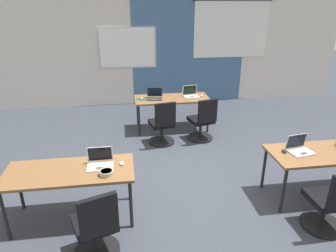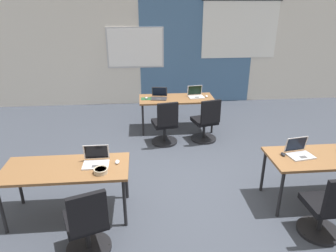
# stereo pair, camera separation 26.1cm
# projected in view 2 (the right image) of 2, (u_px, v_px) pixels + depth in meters

# --- Properties ---
(ground_plane) EXTENTS (24.00, 24.00, 0.00)m
(ground_plane) POSITION_uv_depth(u_px,v_px,m) (192.00, 183.00, 4.88)
(ground_plane) COLOR #383D47
(back_wall_assembly) EXTENTS (10.00, 0.27, 2.80)m
(back_wall_assembly) POSITION_uv_depth(u_px,v_px,m) (169.00, 51.00, 8.20)
(back_wall_assembly) COLOR silver
(back_wall_assembly) RESTS_ON ground
(desk_near_left) EXTENTS (1.60, 0.70, 0.72)m
(desk_near_left) POSITION_uv_depth(u_px,v_px,m) (66.00, 172.00, 3.93)
(desk_near_left) COLOR brown
(desk_near_left) RESTS_ON ground
(desk_near_right) EXTENTS (1.60, 0.70, 0.72)m
(desk_near_right) POSITION_uv_depth(u_px,v_px,m) (326.00, 160.00, 4.22)
(desk_near_right) COLOR brown
(desk_near_right) RESTS_ON ground
(desk_far_center) EXTENTS (1.60, 0.70, 0.72)m
(desk_far_center) POSITION_uv_depth(u_px,v_px,m) (176.00, 101.00, 6.65)
(desk_far_center) COLOR brown
(desk_far_center) RESTS_ON ground
(laptop_far_right) EXTENTS (0.36, 0.30, 0.24)m
(laptop_far_right) POSITION_uv_depth(u_px,v_px,m) (196.00, 95.00, 6.69)
(laptop_far_right) COLOR silver
(laptop_far_right) RESTS_ON desk_far_center
(mouse_far_right) EXTENTS (0.07, 0.11, 0.03)m
(mouse_far_right) POSITION_uv_depth(u_px,v_px,m) (207.00, 96.00, 6.69)
(mouse_far_right) COLOR silver
(mouse_far_right) RESTS_ON desk_far_center
(chair_far_right) EXTENTS (0.54, 0.59, 0.92)m
(chair_far_right) POSITION_uv_depth(u_px,v_px,m) (206.00, 124.00, 6.18)
(chair_far_right) COLOR black
(chair_far_right) RESTS_ON ground
(laptop_far_left) EXTENTS (0.37, 0.34, 0.23)m
(laptop_far_left) POSITION_uv_depth(u_px,v_px,m) (159.00, 96.00, 6.58)
(laptop_far_left) COLOR #333338
(laptop_far_left) RESTS_ON desk_far_center
(mousepad_far_left) EXTENTS (0.22, 0.19, 0.00)m
(mousepad_far_left) POSITION_uv_depth(u_px,v_px,m) (146.00, 99.00, 6.57)
(mousepad_far_left) COLOR #23512D
(mousepad_far_left) RESTS_ON desk_far_center
(mouse_far_left) EXTENTS (0.06, 0.10, 0.03)m
(mouse_far_left) POSITION_uv_depth(u_px,v_px,m) (146.00, 98.00, 6.56)
(mouse_far_left) COLOR #B2B2B7
(mouse_far_left) RESTS_ON mousepad_far_left
(chair_far_left) EXTENTS (0.52, 0.57, 0.92)m
(chair_far_left) POSITION_uv_depth(u_px,v_px,m) (165.00, 126.00, 6.05)
(chair_far_left) COLOR black
(chair_far_left) RESTS_ON ground
(laptop_near_right_inner) EXTENTS (0.37, 0.32, 0.24)m
(laptop_near_right_inner) POSITION_uv_depth(u_px,v_px,m) (299.00, 152.00, 4.20)
(laptop_near_right_inner) COLOR #B7B7BC
(laptop_near_right_inner) RESTS_ON desk_near_right
(mouse_near_right_inner) EXTENTS (0.07, 0.11, 0.03)m
(mouse_near_right_inner) POSITION_uv_depth(u_px,v_px,m) (283.00, 154.00, 4.21)
(mouse_near_right_inner) COLOR black
(mouse_near_right_inner) RESTS_ON desk_near_right
(chair_near_right_inner) EXTENTS (0.52, 0.54, 0.92)m
(chair_near_right_inner) POSITION_uv_depth(u_px,v_px,m) (327.00, 211.00, 3.65)
(chair_near_right_inner) COLOR black
(chair_near_right_inner) RESTS_ON ground
(laptop_near_left_inner) EXTENTS (0.33, 0.28, 0.23)m
(laptop_near_left_inner) POSITION_uv_depth(u_px,v_px,m) (96.00, 160.00, 3.98)
(laptop_near_left_inner) COLOR silver
(laptop_near_left_inner) RESTS_ON desk_near_left
(mouse_near_left_inner) EXTENTS (0.06, 0.10, 0.03)m
(mouse_near_left_inner) POSITION_uv_depth(u_px,v_px,m) (117.00, 162.00, 4.01)
(mouse_near_left_inner) COLOR silver
(mouse_near_left_inner) RESTS_ON desk_near_left
(chair_near_left_inner) EXTENTS (0.56, 0.61, 0.92)m
(chair_near_left_inner) POSITION_uv_depth(u_px,v_px,m) (87.00, 227.00, 3.39)
(chair_near_left_inner) COLOR black
(chair_near_left_inner) RESTS_ON ground
(snack_bowl) EXTENTS (0.18, 0.18, 0.06)m
(snack_bowl) POSITION_uv_depth(u_px,v_px,m) (101.00, 170.00, 3.78)
(snack_bowl) COLOR tan
(snack_bowl) RESTS_ON desk_near_left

